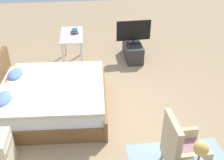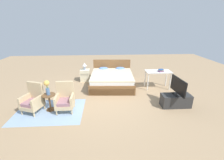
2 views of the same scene
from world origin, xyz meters
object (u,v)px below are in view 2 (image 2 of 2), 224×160
Objects in this scene: armchair_by_window_right at (65,99)px; tv_stand at (176,101)px; nightstand at (85,75)px; tv_flatscreen at (178,86)px; book_stack at (161,70)px; flower_vase at (47,86)px; table_lamp at (84,65)px; side_table at (49,100)px; vanity_desk at (158,74)px; armchair_by_window_left at (33,100)px; bed at (112,79)px.

tv_stand is (3.63, 0.02, -0.17)m from armchair_by_window_right.
tv_stand is at bearing 0.33° from armchair_by_window_right.
nightstand is 0.59× the size of tv_stand.
book_stack is at bearing 91.70° from tv_flatscreen.
tv_flatscreen is at bearing 0.34° from armchair_by_window_right.
flower_vase is at bearing 176.88° from armchair_by_window_right.
book_stack is (3.24, -1.12, 0.03)m from table_lamp.
side_table is 0.53× the size of vanity_desk.
armchair_by_window_left is 0.49m from side_table.
armchair_by_window_left is at bearing -179.69° from tv_flatscreen.
nightstand is at bearing 153.45° from bed.
bed is 2.44× the size of tv_flatscreen.
flower_vase is 2.70m from table_lamp.
bed is 2.11m from book_stack.
armchair_by_window_left reaches higher than tv_stand.
bed is at bearing 166.02° from book_stack.
tv_flatscreen reaches higher than armchair_by_window_left.
armchair_by_window_left is 4.62m from tv_stand.
side_table is (-0.50, 0.03, -0.04)m from armchair_by_window_right.
tv_flatscreen reaches higher than armchair_by_window_right.
flower_vase is at bearing -137.25° from bed.
flower_vase is 4.30m from vanity_desk.
bed is 1.48m from table_lamp.
table_lamp is 3.43m from book_stack.
table_lamp is at bearing 90.00° from nightstand.
armchair_by_window_right is at bearing 0.20° from armchair_by_window_left.
armchair_by_window_right is at bearing -157.68° from book_stack.
table_lamp is at bearing 62.93° from armchair_by_window_left.
tv_stand is 0.52m from tv_flatscreen.
armchair_by_window_right reaches higher than nightstand.
vanity_desk is (-0.11, 1.53, 0.44)m from tv_stand.
table_lamp reaches higher than book_stack.
flower_vase is (-0.00, -0.00, 0.50)m from side_table.
nightstand is at bearing 71.81° from side_table.
table_lamp is 0.32× the size of vanity_desk.
tv_stand is 3.99× the size of book_stack.
tv_flatscreen reaches higher than nightstand.
side_table is 2.74m from table_lamp.
bed is 2.85m from tv_flatscreen.
flower_vase is at bearing -108.19° from nightstand.
armchair_by_window_left is 0.96× the size of tv_stand.
armchair_by_window_left reaches higher than vanity_desk.
tv_flatscreen is (4.62, 0.02, 0.34)m from armchair_by_window_left.
table_lamp is at bearing 71.82° from side_table.
nightstand is 4.20m from tv_flatscreen.
armchair_by_window_left is 1.00× the size of armchair_by_window_right.
armchair_by_window_right is 3.82× the size of book_stack.
vanity_desk is (3.17, -1.05, -0.13)m from table_lamp.
bed is 3.85× the size of side_table.
flower_vase is at bearing -135.00° from side_table.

